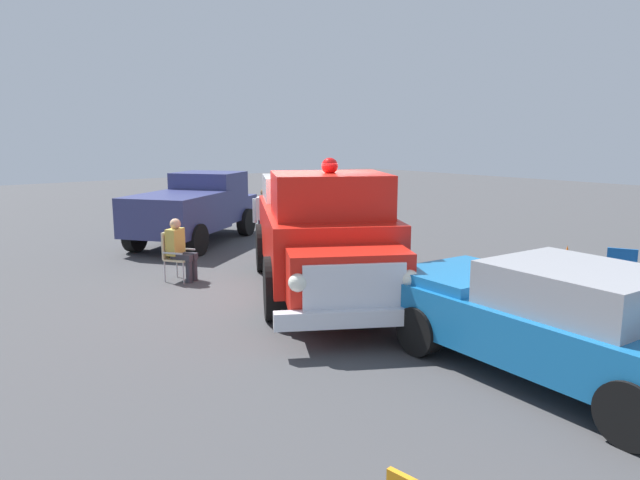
{
  "coord_description": "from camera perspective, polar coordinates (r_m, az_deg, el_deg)",
  "views": [
    {
      "loc": [
        6.52,
        8.71,
        2.97
      ],
      "look_at": [
        -0.42,
        0.11,
        0.98
      ],
      "focal_mm": 32.86,
      "sensor_mm": 36.0,
      "label": 1
    }
  ],
  "objects": [
    {
      "name": "classic_hot_rod",
      "position": [
        7.79,
        21.47,
        -7.1
      ],
      "size": [
        2.22,
        4.5,
        1.46
      ],
      "color": "black",
      "rests_on": "ground"
    },
    {
      "name": "vintage_fire_truck",
      "position": [
        10.96,
        0.17,
        0.92
      ],
      "size": [
        4.91,
        6.22,
        2.59
      ],
      "color": "black",
      "rests_on": "ground"
    },
    {
      "name": "spectator_standing",
      "position": [
        14.66,
        -5.34,
        2.33
      ],
      "size": [
        0.53,
        0.52,
        1.68
      ],
      "color": "#2D334C",
      "rests_on": "ground"
    },
    {
      "name": "traffic_cone",
      "position": [
        13.64,
        22.87,
        -1.84
      ],
      "size": [
        0.4,
        0.4,
        0.64
      ],
      "color": "orange",
      "rests_on": "ground"
    },
    {
      "name": "parked_pickup",
      "position": [
        16.57,
        -12.07,
        3.15
      ],
      "size": [
        4.96,
        4.23,
        1.9
      ],
      "color": "black",
      "rests_on": "ground"
    },
    {
      "name": "lawn_chair_near_truck",
      "position": [
        12.39,
        -14.0,
        -1.15
      ],
      "size": [
        0.68,
        0.68,
        1.02
      ],
      "color": "#B7BABF",
      "rests_on": "ground"
    },
    {
      "name": "spectator_seated",
      "position": [
        12.3,
        -13.5,
        -0.7
      ],
      "size": [
        0.6,
        0.65,
        1.29
      ],
      "color": "#383842",
      "rests_on": "ground"
    },
    {
      "name": "ground_plane",
      "position": [
        11.28,
        -2.05,
        -5.04
      ],
      "size": [
        60.0,
        60.0,
        0.0
      ],
      "primitive_type": "plane",
      "color": "#424244"
    },
    {
      "name": "lawn_chair_spare",
      "position": [
        11.4,
        27.23,
        -2.97
      ],
      "size": [
        0.66,
        0.65,
        1.02
      ],
      "color": "#B7BABF",
      "rests_on": "ground"
    }
  ]
}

